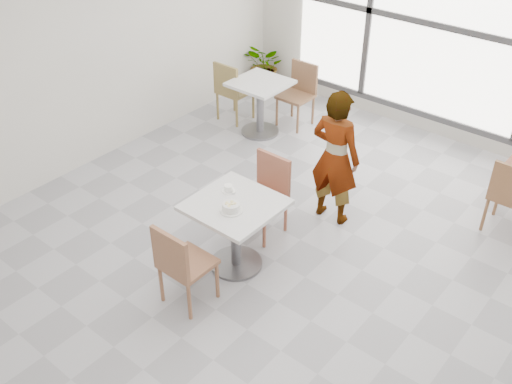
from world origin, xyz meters
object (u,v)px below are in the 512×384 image
Objects in this scene: bg_table_left at (260,100)px; bg_chair_right_near at (512,194)px; bg_chair_left_far at (299,90)px; plant_left at (266,66)px; coffee_cup at (229,189)px; chair_near at (181,262)px; main_table at (235,223)px; oatmeal_bowl at (231,207)px; chair_far at (267,190)px; bg_chair_left_near at (231,88)px; person at (335,158)px.

bg_chair_right_near is (3.40, -0.08, 0.01)m from bg_table_left.
bg_chair_right_near reaches higher than bg_table_left.
bg_chair_left_far and bg_chair_right_near have the same top height.
bg_table_left is 1.05× the size of plant_left.
coffee_cup is 2.59m from bg_table_left.
plant_left is (-2.42, 4.20, -0.14)m from chair_near.
main_table is 0.92× the size of chair_near.
bg_chair_right_near is (3.17, -0.66, 0.00)m from bg_chair_left_far.
plant_left is at bearing 124.67° from oatmeal_bowl.
chair_far is at bearing -50.99° from plant_left.
coffee_cup is 0.18× the size of bg_chair_right_near.
chair_near is at bearing 124.60° from bg_chair_left_near.
plant_left is (-2.26, 3.38, -0.42)m from coffee_cup.
bg_table_left is 0.53m from bg_chair_left_near.
chair_near is at bearing -62.73° from bg_table_left.
chair_far is 1.00× the size of bg_chair_right_near.
oatmeal_bowl is 0.29× the size of plant_left.
bg_chair_left_far is at bearing 115.02° from oatmeal_bowl.
oatmeal_bowl is (0.05, -0.11, 0.27)m from main_table.
bg_chair_left_far reaches higher than main_table.
main_table and bg_table_left have the same top height.
chair_far and bg_chair_left_far have the same top height.
plant_left is (-2.49, 3.60, -0.43)m from oatmeal_bowl.
oatmeal_bowl is 3.24m from bg_chair_left_near.
plant_left is at bearing -60.06° from chair_near.
person is at bearing -39.26° from plant_left.
oatmeal_bowl reaches higher than main_table.
coffee_cup reaches higher than main_table.
oatmeal_bowl reaches higher than coffee_cup.
chair_far is 2.50m from bg_chair_left_far.
main_table is 0.92× the size of chair_far.
chair_far is at bearing -48.90° from bg_table_left.
bg_chair_right_near is 4.47m from plant_left.
chair_near is 1.16× the size of bg_table_left.
oatmeal_bowl is at bearing 52.25° from bg_chair_right_near.
chair_near is 1.00× the size of bg_chair_left_far.
bg_chair_left_far is 1.00× the size of bg_chair_right_near.
bg_chair_right_near is at bearing -16.76° from plant_left.
oatmeal_bowl is (0.07, 0.60, 0.29)m from chair_near.
chair_far is (-0.14, 0.65, -0.02)m from main_table.
bg_chair_right_near is (1.98, 1.54, 0.00)m from chair_far.
chair_far is at bearing 102.08° from main_table.
bg_table_left is (-1.38, 2.17, -0.29)m from coffee_cup.
oatmeal_bowl is 3.29m from bg_chair_left_far.
main_table is 5.03× the size of coffee_cup.
oatmeal_bowl is at bearing -75.83° from chair_far.
bg_table_left is at bearing 123.99° from oatmeal_bowl.
oatmeal_bowl is at bearing -64.98° from bg_chair_left_far.
bg_chair_left_far is (-1.33, 2.85, -0.02)m from main_table.
main_table is 0.92× the size of bg_chair_right_near.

